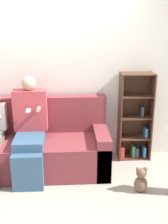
% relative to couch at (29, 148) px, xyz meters
% --- Properties ---
extents(ground_plane, '(14.00, 14.00, 0.00)m').
position_rel_couch_xyz_m(ground_plane, '(0.30, -0.51, -0.32)').
color(ground_plane, '#9E9384').
extents(back_wall, '(10.00, 0.06, 2.55)m').
position_rel_couch_xyz_m(back_wall, '(0.30, 0.43, 0.95)').
color(back_wall, silver).
rests_on(back_wall, ground_plane).
extents(couch, '(2.17, 0.82, 0.98)m').
position_rel_couch_xyz_m(couch, '(0.00, 0.00, 0.00)').
color(couch, maroon).
rests_on(couch, ground_plane).
extents(adult_seated, '(0.44, 0.74, 1.31)m').
position_rel_couch_xyz_m(adult_seated, '(0.05, -0.12, 0.35)').
color(adult_seated, '#335170').
rests_on(adult_seated, ground_plane).
extents(bookshelf, '(0.47, 0.26, 1.29)m').
position_rel_couch_xyz_m(bookshelf, '(1.53, 0.30, 0.24)').
color(bookshelf, '#4C2D1E').
rests_on(bookshelf, ground_plane).
extents(teddy_bear, '(0.16, 0.13, 0.33)m').
position_rel_couch_xyz_m(teddy_bear, '(1.41, -0.64, -0.17)').
color(teddy_bear, brown).
rests_on(teddy_bear, ground_plane).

